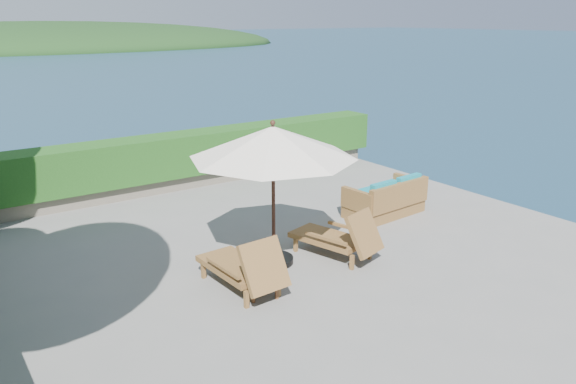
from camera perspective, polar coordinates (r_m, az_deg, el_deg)
ground at (r=9.69m, az=1.25°, el=-7.68°), size 12.00×12.00×0.00m
foundation at (r=10.44m, az=1.19°, el=-15.42°), size 12.00×12.00×3.00m
offshore_island at (r=150.32m, az=-23.81°, el=13.21°), size 126.00×57.60×12.60m
planter_wall_far at (r=14.26m, az=-12.08°, el=0.99°), size 12.00×0.60×0.36m
hedge_far at (r=14.09m, az=-12.25°, el=3.60°), size 12.40×0.90×1.00m
patio_umbrella at (r=9.20m, az=-1.54°, el=4.93°), size 3.05×3.05×2.51m
lounge_left at (r=8.78m, az=-4.43°, el=-7.56°), size 0.82×1.72×0.97m
lounge_right at (r=9.97m, az=5.24°, el=-4.54°), size 1.09×1.76×0.95m
side_table at (r=8.62m, az=-2.69°, el=-8.00°), size 0.59×0.59×0.50m
wicker_loveseat at (r=12.25m, az=9.95°, el=-0.82°), size 1.84×1.04×0.87m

